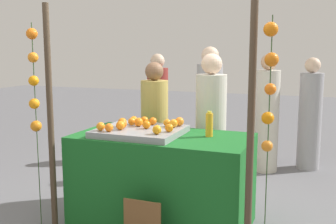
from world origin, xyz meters
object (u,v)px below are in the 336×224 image
object	(u,v)px
juice_bottle	(209,125)
vendor_left	(155,134)
orange_1	(179,122)
vendor_right	(211,135)
stall_counter	(162,180)
orange_0	(169,128)

from	to	relation	value
juice_bottle	vendor_left	xyz separation A→B (m)	(-0.81, 0.60, -0.27)
orange_1	juice_bottle	world-z (taller)	juice_bottle
vendor_left	vendor_right	world-z (taller)	vendor_right
vendor_left	stall_counter	bearing A→B (deg)	-61.61
orange_0	orange_1	bearing A→B (deg)	92.32
orange_0	vendor_right	size ratio (longest dim) A/B	0.05
stall_counter	orange_1	distance (m)	0.59
vendor_right	orange_1	bearing A→B (deg)	-111.63
juice_bottle	vendor_right	size ratio (longest dim) A/B	0.15
orange_0	juice_bottle	xyz separation A→B (m)	(0.32, 0.21, 0.01)
juice_bottle	vendor_left	bearing A→B (deg)	143.37
stall_counter	juice_bottle	bearing A→B (deg)	13.25
orange_0	vendor_left	xyz separation A→B (m)	(-0.49, 0.81, -0.26)
stall_counter	orange_0	bearing A→B (deg)	-44.70
orange_0	vendor_right	xyz separation A→B (m)	(0.18, 0.79, -0.21)
orange_1	vendor_right	bearing A→B (deg)	68.37
juice_bottle	vendor_right	xyz separation A→B (m)	(-0.14, 0.57, -0.22)
stall_counter	vendor_left	distance (m)	0.85
orange_0	orange_1	world-z (taller)	orange_1
orange_0	vendor_right	distance (m)	0.83
stall_counter	orange_1	world-z (taller)	orange_1
orange_1	vendor_right	size ratio (longest dim) A/B	0.05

